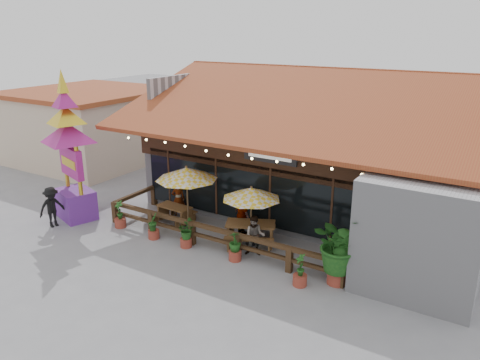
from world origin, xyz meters
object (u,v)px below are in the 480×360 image
Objects in this scene: thai_sign_tower at (68,137)px; pedestrian at (52,207)px; umbrella_right at (251,194)px; picnic_table_right at (250,230)px; tropical_plant at (339,245)px; umbrella_left at (187,174)px; picnic_table_left at (175,211)px.

pedestrian is at bearing -93.14° from thai_sign_tower.
umbrella_right reaches higher than pedestrian.
tropical_plant is at bearing -14.73° from picnic_table_right.
umbrella_right is 8.26m from pedestrian.
thai_sign_tower is at bearing -160.89° from umbrella_left.
pedestrian is at bearing -160.31° from umbrella_right.
picnic_table_right is (3.77, -0.20, 0.11)m from picnic_table_left.
tropical_plant is at bearing -14.93° from umbrella_right.
umbrella_right is 4.10m from picnic_table_left.
umbrella_left reaches higher than picnic_table_right.
umbrella_left is 1.56× the size of pedestrian.
tropical_plant is (3.74, -1.00, -0.67)m from umbrella_right.
umbrella_left is 1.14× the size of picnic_table_right.
picnic_table_right reaches higher than picnic_table_left.
umbrella_right is at bearing 12.05° from thai_sign_tower.
umbrella_left is at bearing -12.36° from picnic_table_left.
umbrella_left is 5.13m from thai_sign_tower.
umbrella_left is at bearing -46.71° from pedestrian.
pedestrian reaches higher than picnic_table_right.
thai_sign_tower reaches higher than pedestrian.
thai_sign_tower is (-7.62, -1.62, 2.94)m from picnic_table_right.
tropical_plant is at bearing -8.49° from umbrella_left.
picnic_table_right is at bearing 165.27° from tropical_plant.
umbrella_right is 1.03× the size of tropical_plant.
umbrella_right is 1.43m from picnic_table_right.
thai_sign_tower is 2.84× the size of tropical_plant.
umbrella_right reaches higher than picnic_table_right.
pedestrian is at bearing -143.05° from picnic_table_left.
picnic_table_right is (-0.02, -0.01, -1.43)m from umbrella_right.
thai_sign_tower is at bearing -154.73° from picnic_table_left.
picnic_table_right is (2.91, -0.01, -1.70)m from umbrella_left.
thai_sign_tower is (-7.64, -1.63, 1.51)m from umbrella_right.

